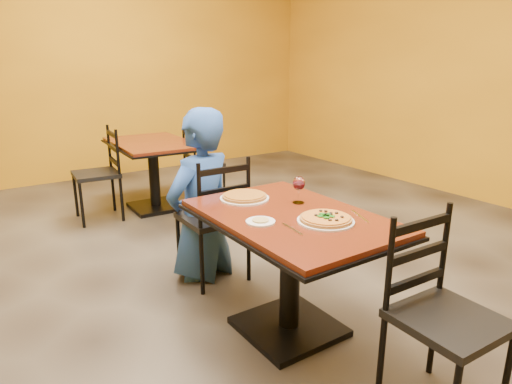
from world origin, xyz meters
TOP-DOWN VIEW (x-y plane):
  - floor at (0.00, 0.00)m, footprint 7.00×8.00m
  - wall_back at (0.00, 4.00)m, footprint 7.00×0.01m
  - table_main at (0.00, -0.50)m, footprint 0.83×1.23m
  - table_second at (0.24, 2.19)m, footprint 0.83×1.20m
  - chair_main_near at (0.18, -1.41)m, footprint 0.44×0.44m
  - chair_main_far at (-0.04, 0.38)m, footprint 0.43×0.43m
  - chair_second_left at (-0.38, 2.19)m, footprint 0.46×0.46m
  - chair_second_right at (0.85, 2.19)m, footprint 0.42×0.42m
  - diner at (-0.07, 0.49)m, footprint 0.73×0.59m
  - plate_main at (0.07, -0.70)m, footprint 0.31×0.31m
  - pizza_main at (0.07, -0.70)m, footprint 0.28×0.28m
  - plate_far at (-0.06, -0.11)m, footprint 0.31×0.31m
  - pizza_far at (-0.06, -0.11)m, footprint 0.28×0.28m
  - side_plate at (-0.22, -0.51)m, footprint 0.16×0.16m
  - dip at (-0.22, -0.51)m, footprint 0.09×0.09m
  - wine_glass at (0.17, -0.36)m, footprint 0.08×0.08m
  - fork at (-0.14, -0.69)m, footprint 0.04×0.19m
  - knife at (0.29, -0.75)m, footprint 0.09×0.20m

SIDE VIEW (x-z plane):
  - floor at x=0.00m, z-range -0.01..0.01m
  - chair_second_right at x=0.85m, z-range 0.00..0.85m
  - chair_second_left at x=-0.38m, z-range 0.00..0.94m
  - chair_main_near at x=0.18m, z-range 0.00..0.94m
  - chair_main_far at x=-0.04m, z-range 0.00..0.95m
  - table_second at x=0.24m, z-range 0.18..0.93m
  - table_main at x=0.00m, z-range 0.18..0.93m
  - diner at x=-0.07m, z-range 0.00..1.27m
  - fork at x=-0.14m, z-range 0.75..0.75m
  - knife at x=0.29m, z-range 0.75..0.75m
  - plate_main at x=0.07m, z-range 0.75..0.76m
  - plate_far at x=-0.06m, z-range 0.75..0.76m
  - side_plate at x=-0.22m, z-range 0.75..0.76m
  - dip at x=-0.22m, z-range 0.76..0.77m
  - pizza_main at x=0.07m, z-range 0.76..0.78m
  - pizza_far at x=-0.06m, z-range 0.76..0.78m
  - wine_glass at x=0.17m, z-range 0.75..0.93m
  - wall_back at x=0.00m, z-range 0.00..3.00m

